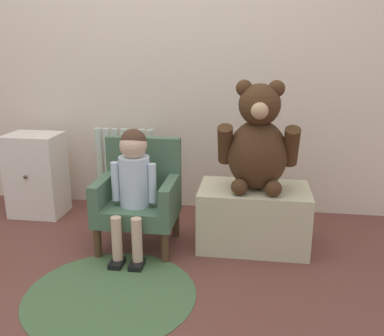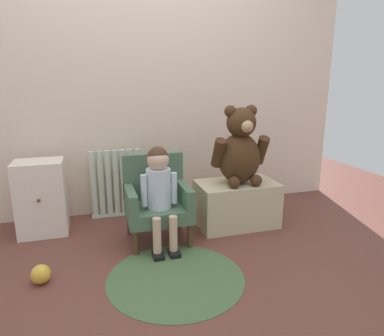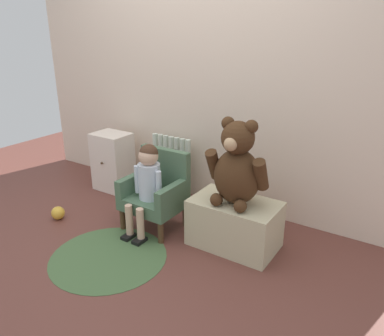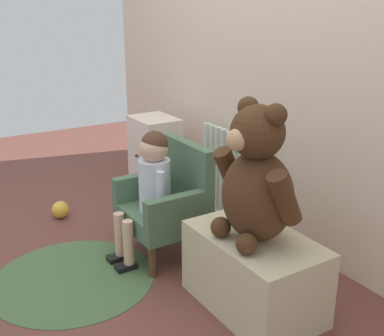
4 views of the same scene
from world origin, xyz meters
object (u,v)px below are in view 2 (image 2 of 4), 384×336
Objects in this scene: child_armchair at (157,200)px; low_bench at (236,204)px; child_figure at (159,183)px; floor_rug at (176,278)px; large_teddy_bear at (240,150)px; toy_ball at (41,274)px; small_dresser at (41,198)px; radiator at (116,184)px.

child_armchair reaches higher than low_bench.
child_figure is 0.64m from floor_rug.
large_teddy_bear reaches higher than floor_rug.
toy_ball is at bearing -159.77° from child_figure.
child_figure reaches higher than child_armchair.
small_dresser reaches higher than low_bench.
child_armchair is at bearing -22.79° from small_dresser.
floor_rug is at bearing -137.57° from large_teddy_bear.
child_figure is 1.16× the size of large_teddy_bear.
child_armchair is at bearing 89.86° from floor_rug.
low_bench is 0.45m from large_teddy_bear.
child_figure is at bearing 89.83° from floor_rug.
large_teddy_bear is (1.48, -0.29, 0.34)m from small_dresser.
toy_ball is at bearing -153.01° from child_armchair.
radiator is 1.16m from floor_rug.
radiator is 0.71m from child_figure.
child_figure is at bearing -165.38° from low_bench.
low_bench is at bearing 5.65° from child_armchair.
radiator is 1.03m from low_bench.
radiator is 1.08m from toy_ball.
floor_rug is (-0.00, -0.45, -0.45)m from child_figure.
child_figure is 0.74m from low_bench.
small_dresser is (-0.57, -0.19, -0.00)m from radiator.
low_bench is (0.66, 0.17, -0.28)m from child_figure.
low_bench is at bearing 14.62° from child_figure.
child_figure is at bearing 20.23° from toy_ball.
child_figure is at bearing -28.85° from small_dresser.
child_figure is at bearing -166.76° from large_teddy_bear.
large_teddy_bear reaches higher than child_armchair.
radiator is at bearing 152.52° from low_bench.
floor_rug is at bearing -90.14° from child_armchair.
large_teddy_bear is 5.46× the size of toy_ball.
child_armchair is 0.89m from toy_ball.
child_armchair is 0.88× the size of child_figure.
child_armchair is 5.56× the size of toy_ball.
floor_rug is (-0.67, -0.61, -0.62)m from large_teddy_bear.
small_dresser is at bearing 157.21° from child_armchair.
child_armchair reaches higher than radiator.
child_figure reaches higher than radiator.
small_dresser is 1.55m from large_teddy_bear.
radiator is at bearing 151.99° from large_teddy_bear.
child_armchair reaches higher than toy_ball.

